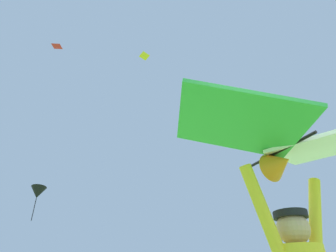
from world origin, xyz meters
TOP-DOWN VIEW (x-y plane):
  - held_stunt_kite at (-0.22, -0.24)m, footprint 2.05×1.10m
  - distant_kite_yellow_low_left at (2.89, 13.14)m, footprint 0.79×0.80m
  - distant_kite_red_overhead_distant at (-3.01, 15.41)m, footprint 0.82×0.82m
  - distant_kite_black_mid_right at (-2.09, 20.38)m, footprint 1.50×1.54m

SIDE VIEW (x-z plane):
  - held_stunt_kite at x=-0.22m, z-range 1.93..2.36m
  - distant_kite_black_mid_right at x=-2.09m, z-range 6.21..8.62m
  - distant_kite_yellow_low_left at x=2.89m, z-range 15.99..16.16m
  - distant_kite_red_overhead_distant at x=-3.01m, z-range 16.59..16.80m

